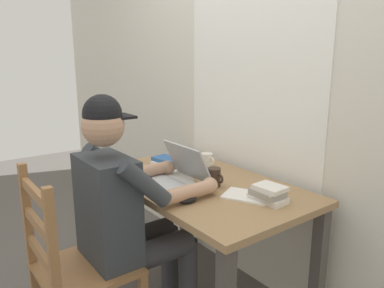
% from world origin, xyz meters
% --- Properties ---
extents(back_wall, '(6.00, 0.08, 2.60)m').
position_xyz_m(back_wall, '(-0.00, 0.44, 1.30)').
color(back_wall, silver).
rests_on(back_wall, ground).
extents(desk, '(1.24, 0.72, 0.74)m').
position_xyz_m(desk, '(0.00, 0.00, 0.63)').
color(desk, '#9E7A51').
rests_on(desk, ground).
extents(seated_person, '(0.50, 0.60, 1.25)m').
position_xyz_m(seated_person, '(-0.00, -0.44, 0.69)').
color(seated_person, '#33383D').
rests_on(seated_person, ground).
extents(wooden_chair, '(0.42, 0.42, 0.95)m').
position_xyz_m(wooden_chair, '(-0.00, -0.72, 0.47)').
color(wooden_chair, olive).
rests_on(wooden_chair, ground).
extents(laptop, '(0.33, 0.33, 0.22)m').
position_xyz_m(laptop, '(-0.03, -0.15, 0.79)').
color(laptop, '#ADAFB2').
rests_on(laptop, desk).
extents(computer_mouse, '(0.06, 0.10, 0.03)m').
position_xyz_m(computer_mouse, '(0.20, -0.23, 0.76)').
color(computer_mouse, black).
rests_on(computer_mouse, desk).
extents(coffee_mug_white, '(0.11, 0.08, 0.09)m').
position_xyz_m(coffee_mug_white, '(-0.18, 0.20, 0.79)').
color(coffee_mug_white, silver).
rests_on(coffee_mug_white, desk).
extents(coffee_mug_dark, '(0.11, 0.07, 0.10)m').
position_xyz_m(coffee_mug_dark, '(0.10, 0.02, 0.79)').
color(coffee_mug_dark, '#38281E').
rests_on(coffee_mug_dark, desk).
extents(book_stack_main, '(0.19, 0.13, 0.08)m').
position_xyz_m(book_stack_main, '(0.42, 0.09, 0.78)').
color(book_stack_main, white).
rests_on(book_stack_main, desk).
extents(book_stack_side, '(0.21, 0.15, 0.06)m').
position_xyz_m(book_stack_side, '(-0.34, 0.01, 0.77)').
color(book_stack_side, white).
rests_on(book_stack_side, desk).
extents(paper_pile_near_laptop, '(0.26, 0.25, 0.01)m').
position_xyz_m(paper_pile_near_laptop, '(-0.17, -0.12, 0.75)').
color(paper_pile_near_laptop, white).
rests_on(paper_pile_near_laptop, desk).
extents(paper_pile_back_corner, '(0.27, 0.25, 0.01)m').
position_xyz_m(paper_pile_back_corner, '(0.32, 0.05, 0.74)').
color(paper_pile_back_corner, white).
rests_on(paper_pile_back_corner, desk).
extents(paper_pile_side, '(0.27, 0.26, 0.01)m').
position_xyz_m(paper_pile_side, '(-0.07, -0.11, 0.75)').
color(paper_pile_side, silver).
rests_on(paper_pile_side, desk).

